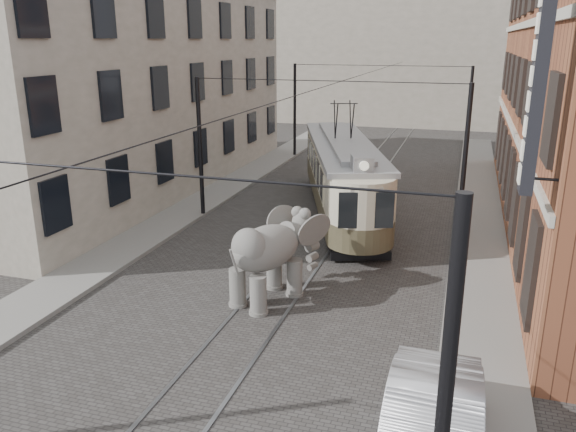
% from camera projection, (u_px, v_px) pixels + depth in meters
% --- Properties ---
extents(ground, '(120.00, 120.00, 0.00)m').
position_uv_depth(ground, '(282.00, 285.00, 18.13)').
color(ground, '#3C3937').
extents(tram_rails, '(1.54, 80.00, 0.02)m').
position_uv_depth(tram_rails, '(282.00, 285.00, 18.13)').
color(tram_rails, slate).
rests_on(tram_rails, ground).
extents(sidewalk_right, '(2.00, 60.00, 0.15)m').
position_uv_depth(sidewalk_right, '(480.00, 309.00, 16.40)').
color(sidewalk_right, slate).
rests_on(sidewalk_right, ground).
extents(sidewalk_left, '(2.00, 60.00, 0.15)m').
position_uv_depth(sidewalk_left, '(105.00, 261.00, 19.96)').
color(sidewalk_left, slate).
rests_on(sidewalk_left, ground).
extents(stucco_building, '(7.00, 24.00, 10.00)m').
position_uv_depth(stucco_building, '(136.00, 90.00, 28.91)').
color(stucco_building, gray).
rests_on(stucco_building, ground).
extents(distant_block, '(28.00, 10.00, 14.00)m').
position_uv_depth(distant_block, '(416.00, 45.00, 52.52)').
color(distant_block, gray).
rests_on(distant_block, ground).
extents(catenary, '(11.00, 30.20, 6.00)m').
position_uv_depth(catenary, '(317.00, 161.00, 21.86)').
color(catenary, black).
rests_on(catenary, ground).
extents(tram, '(6.41, 12.51, 4.90)m').
position_uv_depth(tram, '(342.00, 159.00, 25.07)').
color(tram, beige).
rests_on(tram, ground).
extents(elephant, '(3.73, 4.75, 2.56)m').
position_uv_depth(elephant, '(266.00, 260.00, 16.74)').
color(elephant, '#615E59').
rests_on(elephant, ground).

